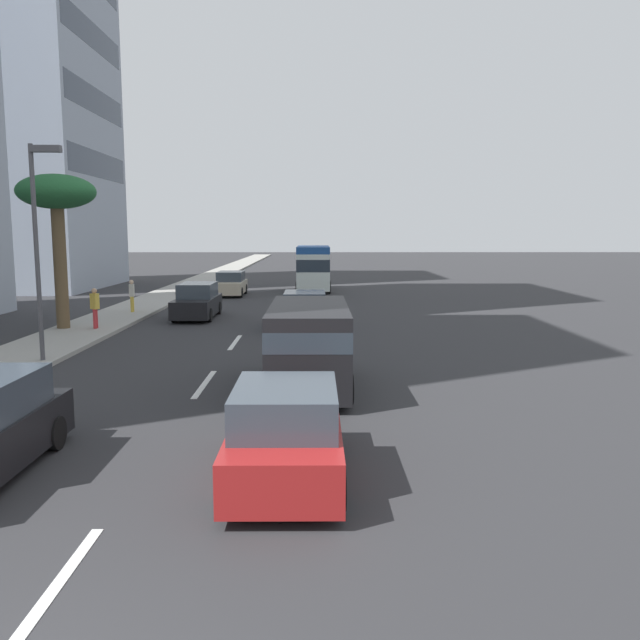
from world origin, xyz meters
TOP-DOWN VIEW (x-y plane):
  - ground_plane at (31.50, 0.00)m, footprint 198.00×198.00m
  - sidewalk_right at (31.50, 6.54)m, footprint 162.00×2.96m
  - lane_stripe_near at (2.82, 0.00)m, footprint 3.20×0.16m
  - lane_stripe_mid at (13.06, 0.00)m, footprint 3.20×0.16m
  - lane_stripe_far at (19.72, 0.00)m, footprint 3.20×0.16m
  - car_lead at (23.25, -2.55)m, footprint 4.27×1.94m
  - minibus_second at (40.98, -2.85)m, footprint 6.28×2.35m
  - car_third at (37.84, 2.52)m, footprint 4.18×1.84m
  - van_fourth at (12.52, -2.84)m, footprint 5.16×2.14m
  - car_fifth at (6.28, -2.52)m, footprint 4.09×1.87m
  - car_sixth at (26.70, 2.66)m, footprint 4.56×1.82m
  - pedestrian_near_lamp at (22.34, 6.07)m, footprint 0.35×0.39m
  - pedestrian_by_tree at (27.91, 6.13)m, footprint 0.34×0.25m
  - palm_tree at (22.47, 7.45)m, footprint 3.10×3.10m
  - street_lamp at (15.68, 5.35)m, footprint 0.24×0.97m
  - office_tower_far at (43.99, 18.93)m, footprint 13.06×12.37m

SIDE VIEW (x-z plane):
  - ground_plane at x=31.50m, z-range 0.00..0.00m
  - lane_stripe_near at x=2.82m, z-range 0.00..0.01m
  - lane_stripe_mid at x=13.06m, z-range 0.00..0.01m
  - lane_stripe_far at x=19.72m, z-range 0.00..0.01m
  - sidewalk_right at x=31.50m, z-range 0.00..0.15m
  - car_third at x=37.84m, z-range -0.04..1.52m
  - car_lead at x=23.25m, z-range -0.04..1.55m
  - car_fifth at x=6.28m, z-range -0.04..1.57m
  - car_sixth at x=26.70m, z-range -0.05..1.62m
  - pedestrian_by_tree at x=27.91m, z-range 0.22..1.82m
  - pedestrian_near_lamp at x=22.34m, z-range 0.23..1.89m
  - van_fourth at x=12.52m, z-range 0.17..2.37m
  - minibus_second at x=40.98m, z-range 0.15..3.27m
  - street_lamp at x=15.68m, z-range 0.94..7.48m
  - palm_tree at x=22.47m, z-range 2.30..8.56m
  - office_tower_far at x=43.99m, z-range 0.00..37.30m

